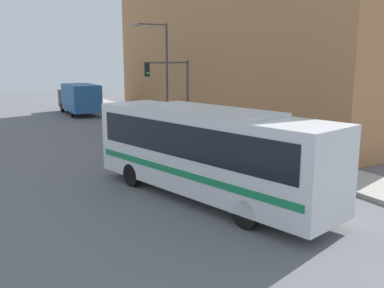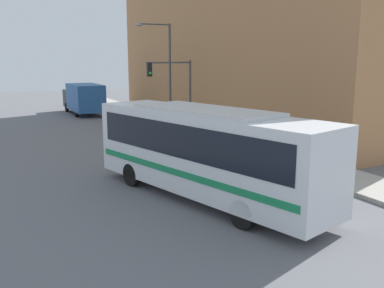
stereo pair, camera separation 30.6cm
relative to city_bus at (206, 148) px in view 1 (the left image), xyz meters
name	(u,v)px [view 1 (the left image)]	position (x,y,z in m)	size (l,w,h in m)	color
ground_plane	(231,199)	(0.78, -0.51, -1.96)	(120.00, 120.00, 0.00)	slate
sidewalk	(159,120)	(6.66, 19.49, -1.88)	(2.76, 70.00, 0.16)	#A8A399
building_facade	(224,49)	(11.04, 16.33, 3.98)	(6.00, 31.68, 11.88)	#B27A4C
city_bus	(206,148)	(0.00, 0.00, 0.00)	(5.00, 10.75, 3.42)	silver
delivery_truck	(79,98)	(1.83, 27.20, -0.39)	(2.50, 7.36, 2.86)	#265999
fire_hydrant	(295,159)	(5.88, 1.74, -1.45)	(0.23, 0.30, 0.70)	red
traffic_light_pole	(172,83)	(4.86, 13.11, 1.60)	(3.28, 0.35, 4.92)	#47474C
parking_meter	(236,132)	(5.88, 6.73, -0.87)	(0.14, 0.14, 1.38)	#47474C
street_lamp	(162,66)	(5.77, 16.71, 2.71)	(2.78, 0.28, 7.61)	#47474C
pedestrian_near_corner	(231,125)	(7.21, 9.35, -0.96)	(0.34, 0.34, 1.65)	#23283D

